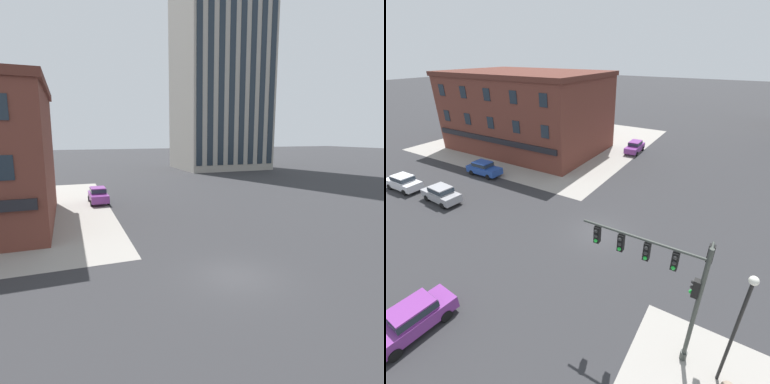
# 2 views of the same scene
# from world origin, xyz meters

# --- Properties ---
(ground_plane) EXTENTS (320.00, 320.00, 0.00)m
(ground_plane) POSITION_xyz_m (0.00, 0.00, 0.00)
(ground_plane) COLOR #2D2D30
(car_cross_westbound) EXTENTS (1.96, 4.43, 1.68)m
(car_cross_westbound) POSITION_xyz_m (-4.86, 21.26, 0.92)
(car_cross_westbound) COLOR #7A3389
(car_cross_westbound) RESTS_ON ground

